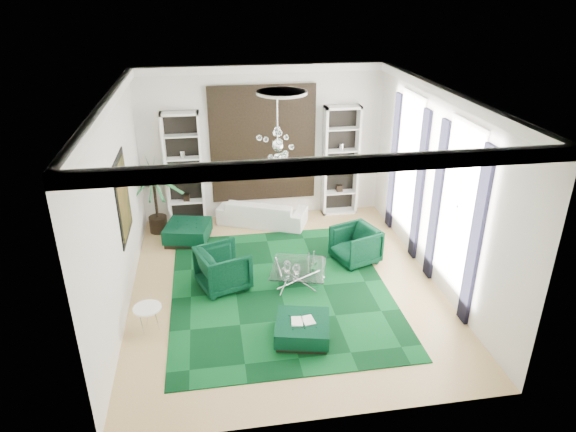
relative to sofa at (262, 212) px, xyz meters
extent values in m
cube|color=tan|center=(0.11, -2.93, -0.33)|extent=(6.00, 7.00, 0.02)
cube|color=white|center=(0.11, -2.93, 3.49)|extent=(6.00, 7.00, 0.02)
cube|color=silver|center=(0.11, 0.58, 1.58)|extent=(6.00, 0.02, 3.80)
cube|color=silver|center=(0.11, -6.44, 1.58)|extent=(6.00, 0.02, 3.80)
cube|color=silver|center=(-2.90, -2.93, 1.58)|extent=(0.02, 7.00, 3.80)
cube|color=silver|center=(3.12, -2.93, 1.58)|extent=(0.02, 7.00, 3.80)
cylinder|color=white|center=(0.11, -2.63, 3.45)|extent=(0.90, 0.90, 0.05)
cube|color=black|center=(0.11, 0.53, 1.58)|extent=(2.50, 0.06, 2.80)
cube|color=black|center=(-2.86, -2.33, 1.53)|extent=(0.04, 1.30, 1.60)
cube|color=white|center=(3.10, -3.83, 1.58)|extent=(0.03, 1.10, 2.90)
cube|color=black|center=(3.06, -4.61, 1.33)|extent=(0.07, 0.30, 3.25)
cube|color=black|center=(3.06, -3.05, 1.33)|extent=(0.07, 0.30, 3.25)
cube|color=white|center=(3.10, -1.43, 1.58)|extent=(0.03, 1.10, 2.90)
cube|color=black|center=(3.06, -2.21, 1.33)|extent=(0.07, 0.30, 3.25)
cube|color=black|center=(3.06, -0.65, 1.33)|extent=(0.07, 0.30, 3.25)
cube|color=black|center=(-0.01, -3.09, -0.31)|extent=(4.20, 5.00, 0.02)
imported|color=white|center=(0.00, 0.00, 0.00)|extent=(2.32, 1.63, 0.63)
imported|color=black|center=(-1.10, -2.80, 0.11)|extent=(1.18, 1.16, 0.85)
imported|color=black|center=(1.75, -2.22, 0.08)|extent=(1.11, 1.09, 0.80)
cube|color=black|center=(-1.83, -0.67, -0.10)|extent=(1.16, 1.16, 0.43)
cube|color=black|center=(0.14, -4.64, -0.14)|extent=(1.07, 1.07, 0.36)
cube|color=white|center=(0.14, -4.64, 0.06)|extent=(0.40, 0.27, 0.03)
cylinder|color=white|center=(-2.44, -4.00, -0.08)|extent=(0.63, 0.63, 0.47)
imported|color=#1E5E31|center=(0.66, -3.12, 0.17)|extent=(0.14, 0.12, 0.24)
camera|label=1|loc=(-1.23, -11.59, 5.25)|focal=32.00mm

